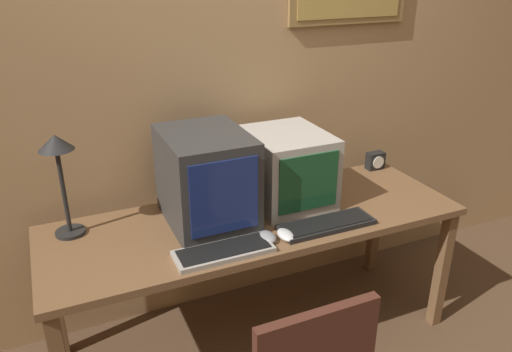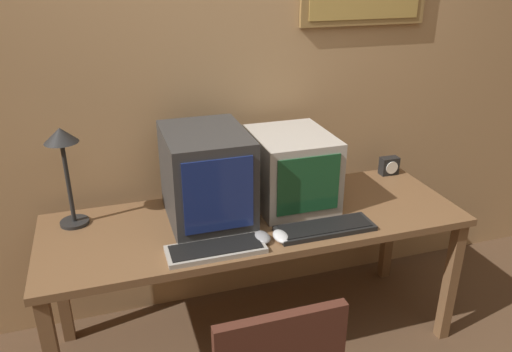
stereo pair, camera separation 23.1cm
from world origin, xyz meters
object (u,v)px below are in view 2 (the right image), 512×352
object	(u,v)px
monitor_left	(206,176)
keyboard_main	(216,249)
desk_clock	(389,166)
keyboard_side	(325,228)
desk_lamp	(63,152)
mouse_near_keyboard	(281,236)
mouse_far_corner	(262,237)
monitor_right	(291,169)

from	to	relation	value
monitor_left	keyboard_main	world-z (taller)	monitor_left
monitor_left	desk_clock	size ratio (longest dim) A/B	4.64
keyboard_side	desk_lamp	xyz separation A→B (m)	(-1.09, 0.42, 0.35)
monitor_left	desk_lamp	bearing A→B (deg)	167.87
keyboard_main	monitor_left	bearing A→B (deg)	83.23
mouse_near_keyboard	mouse_far_corner	world-z (taller)	mouse_far_corner
monitor_left	monitor_right	distance (m)	0.44
mouse_near_keyboard	monitor_right	bearing A→B (deg)	62.51
mouse_far_corner	desk_clock	distance (m)	1.05
keyboard_side	mouse_near_keyboard	world-z (taller)	mouse_near_keyboard
keyboard_side	mouse_near_keyboard	bearing A→B (deg)	-175.82
mouse_near_keyboard	desk_clock	world-z (taller)	desk_clock
monitor_left	mouse_far_corner	size ratio (longest dim) A/B	4.58
keyboard_main	mouse_far_corner	world-z (taller)	mouse_far_corner
monitor_right	desk_clock	bearing A→B (deg)	13.54
monitor_right	keyboard_side	bearing A→B (deg)	-82.16
mouse_far_corner	desk_clock	world-z (taller)	desk_clock
mouse_far_corner	desk_clock	size ratio (longest dim) A/B	1.01
monitor_left	mouse_far_corner	world-z (taller)	monitor_left
keyboard_main	desk_clock	distance (m)	1.26
mouse_near_keyboard	mouse_far_corner	bearing A→B (deg)	170.16
monitor_left	monitor_right	world-z (taller)	monitor_left
desk_lamp	mouse_near_keyboard	bearing A→B (deg)	-26.42
keyboard_main	keyboard_side	bearing A→B (deg)	2.63
desk_clock	mouse_near_keyboard	bearing A→B (deg)	-149.44
keyboard_side	mouse_far_corner	world-z (taller)	mouse_far_corner
keyboard_main	desk_lamp	xyz separation A→B (m)	(-0.58, 0.44, 0.35)
keyboard_side	monitor_right	bearing A→B (deg)	97.84
monitor_right	keyboard_main	distance (m)	0.61
monitor_left	desk_lamp	xyz separation A→B (m)	(-0.61, 0.13, 0.14)
mouse_far_corner	desk_lamp	bearing A→B (deg)	152.06
monitor_right	desk_lamp	distance (m)	1.07
monitor_right	desk_lamp	bearing A→B (deg)	174.89
keyboard_side	keyboard_main	bearing A→B (deg)	-177.37
monitor_left	mouse_near_keyboard	size ratio (longest dim) A/B	4.25
desk_lamp	monitor_left	bearing A→B (deg)	-12.13
monitor_left	mouse_far_corner	distance (m)	0.39
monitor_right	keyboard_side	size ratio (longest dim) A/B	0.97
keyboard_main	monitor_right	bearing A→B (deg)	36.22
mouse_near_keyboard	desk_lamp	world-z (taller)	desk_lamp
desk_clock	desk_lamp	distance (m)	1.75
desk_clock	keyboard_side	bearing A→B (deg)	-142.31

